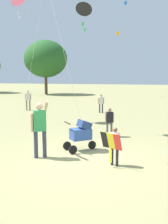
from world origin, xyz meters
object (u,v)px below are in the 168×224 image
(child_with_butterfly_kite, at_px, (114,143))
(person_red_shirt, at_px, (28,98))
(person_adult_flyer, at_px, (40,125))
(kite_green_novelty, at_px, (18,1))
(stroller, at_px, (81,132))
(person_sitting_far, at_px, (101,102))
(kite_adult_black, at_px, (84,10))
(person_couple_left, at_px, (109,120))

(child_with_butterfly_kite, distance_m, person_red_shirt, 12.15)
(child_with_butterfly_kite, distance_m, person_adult_flyer, 2.29)
(kite_green_novelty, bearing_deg, stroller, -46.39)
(person_adult_flyer, bearing_deg, person_sitting_far, 89.03)
(kite_adult_black, xyz_separation_m, person_couple_left, (1.20, -0.52, -4.40))
(kite_adult_black, bearing_deg, child_with_butterfly_kite, -65.10)
(person_adult_flyer, xyz_separation_m, person_couple_left, (1.63, 3.19, -0.32))
(child_with_butterfly_kite, bearing_deg, person_sitting_far, 102.07)
(child_with_butterfly_kite, relative_size, person_couple_left, 0.92)
(stroller, height_order, person_red_shirt, person_red_shirt)
(child_with_butterfly_kite, bearing_deg, stroller, 135.66)
(person_sitting_far, height_order, person_couple_left, person_sitting_far)
(person_sitting_far, bearing_deg, kite_adult_black, -87.36)
(kite_green_novelty, height_order, person_sitting_far, kite_green_novelty)
(person_adult_flyer, distance_m, person_couple_left, 3.59)
(child_with_butterfly_kite, bearing_deg, person_couple_left, 100.33)
(kite_adult_black, distance_m, person_sitting_far, 7.30)
(child_with_butterfly_kite, relative_size, kite_adult_black, 0.20)
(child_with_butterfly_kite, xyz_separation_m, person_adult_flyer, (-2.25, 0.20, 0.36))
(child_with_butterfly_kite, bearing_deg, person_adult_flyer, 174.91)
(kite_adult_black, distance_m, kite_green_novelty, 4.67)
(person_sitting_far, bearing_deg, child_with_butterfly_kite, -77.93)
(person_couple_left, bearing_deg, person_red_shirt, 136.25)
(person_sitting_far, relative_size, person_couple_left, 1.04)
(person_adult_flyer, height_order, person_red_shirt, person_adult_flyer)
(child_with_butterfly_kite, relative_size, person_sitting_far, 0.88)
(child_with_butterfly_kite, xyz_separation_m, person_sitting_far, (-2.09, 9.76, 0.08))
(stroller, relative_size, kite_adult_black, 0.19)
(stroller, relative_size, person_sitting_far, 0.85)
(child_with_butterfly_kite, xyz_separation_m, stroller, (-1.23, 1.20, -0.04))
(stroller, xyz_separation_m, person_couple_left, (0.61, 2.19, 0.08))
(person_couple_left, bearing_deg, person_adult_flyer, -117.08)
(person_red_shirt, relative_size, person_sitting_far, 1.17)
(person_adult_flyer, bearing_deg, stroller, 44.62)
(person_adult_flyer, distance_m, stroller, 1.48)
(child_with_butterfly_kite, height_order, person_red_shirt, person_red_shirt)
(stroller, distance_m, kite_green_novelty, 8.73)
(kite_adult_black, height_order, person_sitting_far, kite_adult_black)
(kite_green_novelty, xyz_separation_m, person_sitting_far, (3.74, 3.74, -5.53))
(child_with_butterfly_kite, relative_size, kite_green_novelty, 0.16)
(stroller, xyz_separation_m, kite_green_novelty, (-4.59, 4.82, 5.64))
(person_sitting_far, bearing_deg, person_couple_left, -77.01)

